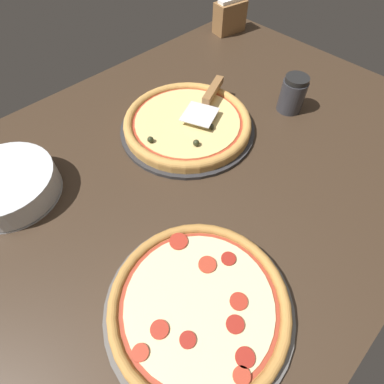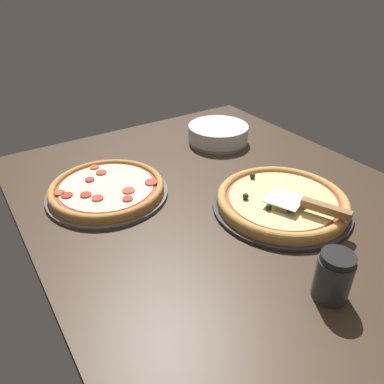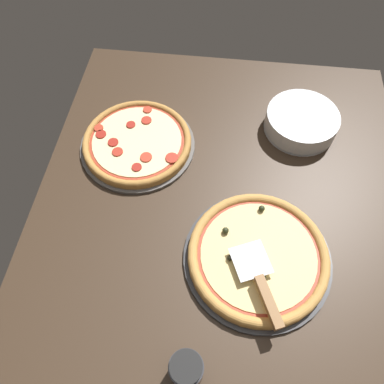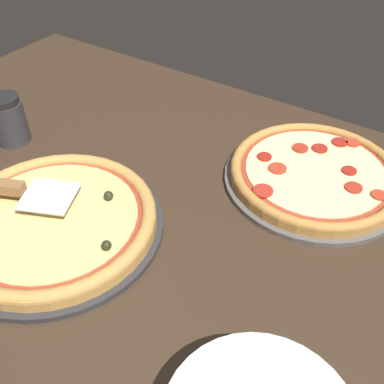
{
  "view_description": "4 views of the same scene",
  "coord_description": "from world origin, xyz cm",
  "px_view_note": "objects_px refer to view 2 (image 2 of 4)",
  "views": [
    {
      "loc": [
        38.84,
        36.94,
        56.48
      ],
      "look_at": [
        10.93,
        8.11,
        3.0
      ],
      "focal_mm": 28.0,
      "sensor_mm": 36.0,
      "label": 1
    },
    {
      "loc": [
        -62.06,
        55.81,
        56.8
      ],
      "look_at": [
        10.93,
        8.11,
        3.0
      ],
      "focal_mm": 35.0,
      "sensor_mm": 36.0,
      "label": 2
    },
    {
      "loc": [
        -41.53,
        1.95,
        89.16
      ],
      "look_at": [
        10.93,
        8.11,
        3.0
      ],
      "focal_mm": 35.0,
      "sensor_mm": 36.0,
      "label": 3
    },
    {
      "loc": [
        44.29,
        -42.4,
        55.59
      ],
      "look_at": [
        10.93,
        8.11,
        3.0
      ],
      "focal_mm": 42.0,
      "sensor_mm": 36.0,
      "label": 4
    }
  ],
  "objects_px": {
    "pizza_front": "(282,200)",
    "pizza_back": "(107,188)",
    "parmesan_shaker": "(333,276)",
    "serving_spatula": "(315,206)",
    "plate_stack": "(218,134)"
  },
  "relations": [
    {
      "from": "pizza_front",
      "to": "pizza_back",
      "type": "bearing_deg",
      "value": 48.91
    },
    {
      "from": "parmesan_shaker",
      "to": "pizza_front",
      "type": "bearing_deg",
      "value": -27.31
    },
    {
      "from": "pizza_front",
      "to": "serving_spatula",
      "type": "relative_size",
      "value": 1.64
    },
    {
      "from": "pizza_back",
      "to": "parmesan_shaker",
      "type": "bearing_deg",
      "value": -159.52
    },
    {
      "from": "plate_stack",
      "to": "parmesan_shaker",
      "type": "bearing_deg",
      "value": 160.11
    },
    {
      "from": "plate_stack",
      "to": "parmesan_shaker",
      "type": "xyz_separation_m",
      "value": [
        -0.72,
        0.26,
        0.02
      ]
    },
    {
      "from": "pizza_back",
      "to": "serving_spatula",
      "type": "height_order",
      "value": "serving_spatula"
    },
    {
      "from": "pizza_back",
      "to": "pizza_front",
      "type": "bearing_deg",
      "value": -131.09
    },
    {
      "from": "pizza_back",
      "to": "parmesan_shaker",
      "type": "relative_size",
      "value": 3.08
    },
    {
      "from": "pizza_back",
      "to": "parmesan_shaker",
      "type": "height_order",
      "value": "parmesan_shaker"
    },
    {
      "from": "serving_spatula",
      "to": "parmesan_shaker",
      "type": "xyz_separation_m",
      "value": [
        -0.18,
        0.15,
        -0.01
      ]
    },
    {
      "from": "pizza_back",
      "to": "serving_spatula",
      "type": "bearing_deg",
      "value": -137.89
    },
    {
      "from": "pizza_front",
      "to": "serving_spatula",
      "type": "height_order",
      "value": "serving_spatula"
    },
    {
      "from": "serving_spatula",
      "to": "parmesan_shaker",
      "type": "distance_m",
      "value": 0.24
    },
    {
      "from": "pizza_front",
      "to": "pizza_back",
      "type": "height_order",
      "value": "pizza_front"
    }
  ]
}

